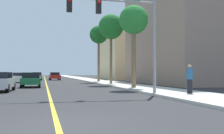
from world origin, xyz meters
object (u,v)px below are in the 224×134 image
at_px(palm_far, 99,36).
at_px(palm_mid, 111,27).
at_px(palm_near, 134,22).
at_px(car_white, 20,77).
at_px(car_green, 31,80).
at_px(car_yellow, 20,77).
at_px(car_red, 55,76).
at_px(traffic_signal_mast, 121,22).
at_px(pedestrian, 190,79).
at_px(car_gray, 37,76).

bearing_deg(palm_far, palm_mid, -91.36).
distance_m(palm_near, car_white, 21.97).
bearing_deg(car_green, car_white, 98.44).
height_order(car_white, car_yellow, car_white).
height_order(palm_far, car_yellow, palm_far).
distance_m(palm_far, car_white, 12.76).
xyz_separation_m(car_white, car_red, (5.32, 11.83, 0.01)).
bearing_deg(traffic_signal_mast, pedestrian, -15.74).
relative_size(palm_mid, pedestrian, 4.54).
bearing_deg(pedestrian, car_yellow, -145.12).
bearing_deg(palm_mid, car_green, -162.63).
height_order(palm_far, car_green, palm_far).
height_order(car_yellow, car_green, car_green).
xyz_separation_m(car_white, car_yellow, (-0.81, 11.15, -0.05)).
bearing_deg(car_white, car_green, -82.06).
distance_m(palm_mid, pedestrian, 16.24).
relative_size(palm_far, car_yellow, 2.05).
height_order(car_gray, car_yellow, car_gray).
bearing_deg(palm_mid, car_white, 136.01).
height_order(car_gray, car_red, car_gray).
xyz_separation_m(palm_mid, car_yellow, (-11.60, 21.57, -5.96)).
height_order(palm_mid, car_red, palm_mid).
bearing_deg(car_white, palm_near, -60.75).
distance_m(palm_mid, car_green, 10.89).
distance_m(palm_near, car_gray, 31.68).
xyz_separation_m(palm_near, car_red, (-5.45, 30.29, -5.08)).
bearing_deg(traffic_signal_mast, car_white, 107.80).
distance_m(car_white, car_red, 12.97).
relative_size(palm_mid, car_white, 1.80).
height_order(traffic_signal_mast, palm_far, palm_far).
distance_m(palm_far, car_green, 15.24).
bearing_deg(palm_near, car_gray, 106.05).
bearing_deg(car_yellow, car_gray, -171.90).
xyz_separation_m(palm_far, car_green, (-8.91, -10.78, -6.06)).
xyz_separation_m(traffic_signal_mast, palm_mid, (2.93, 14.05, 2.06)).
relative_size(traffic_signal_mast, pedestrian, 4.33).
bearing_deg(pedestrian, car_green, -125.88).
relative_size(traffic_signal_mast, car_gray, 1.75).
bearing_deg(car_red, car_white, -116.47).
bearing_deg(car_green, palm_mid, 16.87).
relative_size(palm_mid, car_red, 1.76).
bearing_deg(palm_near, palm_far, 89.24).
xyz_separation_m(palm_far, pedestrian, (0.95, -23.25, -5.76)).
distance_m(palm_mid, car_white, 16.12).
distance_m(palm_near, car_green, 11.41).
bearing_deg(palm_near, traffic_signal_mast, -115.88).
relative_size(car_gray, car_yellow, 1.11).
bearing_deg(car_green, car_red, 82.08).
bearing_deg(car_yellow, palm_near, 111.03).
height_order(car_white, car_green, car_green).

